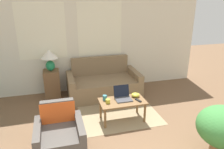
{
  "coord_description": "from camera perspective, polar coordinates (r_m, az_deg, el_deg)",
  "views": [
    {
      "loc": [
        -0.54,
        -1.28,
        2.32
      ],
      "look_at": [
        0.61,
        2.92,
        0.75
      ],
      "focal_mm": 35.0,
      "sensor_mm": 36.0,
      "label": 1
    }
  ],
  "objects": [
    {
      "name": "cup_yellow",
      "position": [
        4.24,
        -1.9,
        -6.08
      ],
      "size": [
        0.08,
        0.08,
        0.1
      ],
      "color": "teal",
      "rests_on": "coffee_table"
    },
    {
      "name": "potted_plant",
      "position": [
        3.69,
        27.21,
        -12.28
      ],
      "size": [
        0.79,
        0.79,
        0.81
      ],
      "color": "#996B42",
      "rests_on": "ground_plane"
    },
    {
      "name": "laptop",
      "position": [
        4.29,
        2.82,
        -5.69
      ],
      "size": [
        0.31,
        0.3,
        0.25
      ],
      "color": "#47474C",
      "rests_on": "coffee_table"
    },
    {
      "name": "couch",
      "position": [
        5.41,
        -2.34,
        -2.54
      ],
      "size": [
        1.72,
        0.92,
        0.88
      ],
      "color": "#846B4C",
      "rests_on": "ground_plane"
    },
    {
      "name": "snack_bowl",
      "position": [
        4.41,
        6.15,
        -5.31
      ],
      "size": [
        0.16,
        0.16,
        0.07
      ],
      "color": "gold",
      "rests_on": "coffee_table"
    },
    {
      "name": "table_lamp",
      "position": [
        5.24,
        -16.02,
        4.38
      ],
      "size": [
        0.39,
        0.39,
        0.5
      ],
      "color": "#1E8451",
      "rests_on": "side_table"
    },
    {
      "name": "rug",
      "position": [
        4.94,
        0.49,
        -8.12
      ],
      "size": [
        1.59,
        2.03,
        0.01
      ],
      "color": "#9E8966",
      "rests_on": "ground_plane"
    },
    {
      "name": "side_table",
      "position": [
        5.44,
        -15.37,
        -2.34
      ],
      "size": [
        0.36,
        0.36,
        0.67
      ],
      "color": "brown",
      "rests_on": "ground_plane"
    },
    {
      "name": "armchair",
      "position": [
        3.53,
        -13.36,
        -16.28
      ],
      "size": [
        0.71,
        0.71,
        0.81
      ],
      "color": "#514C47",
      "rests_on": "ground_plane"
    },
    {
      "name": "coffee_table",
      "position": [
        4.26,
        2.73,
        -7.48
      ],
      "size": [
        0.89,
        0.49,
        0.42
      ],
      "color": "brown",
      "rests_on": "ground_plane"
    },
    {
      "name": "tv_remote",
      "position": [
        4.25,
        6.89,
        -6.72
      ],
      "size": [
        0.09,
        0.16,
        0.02
      ],
      "color": "black",
      "rests_on": "coffee_table"
    },
    {
      "name": "wall_back",
      "position": [
        5.48,
        -9.5,
        8.88
      ],
      "size": [
        6.52,
        0.06,
        2.6
      ],
      "color": "silver",
      "rests_on": "ground_plane"
    },
    {
      "name": "cup_navy",
      "position": [
        4.13,
        -1.09,
        -6.98
      ],
      "size": [
        0.08,
        0.08,
        0.08
      ],
      "color": "gold",
      "rests_on": "coffee_table"
    }
  ]
}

